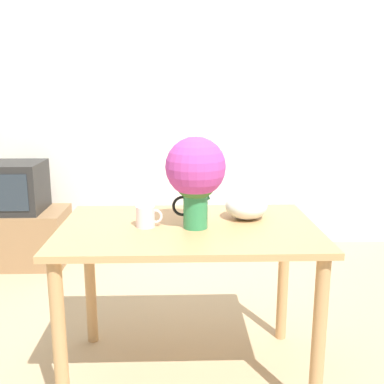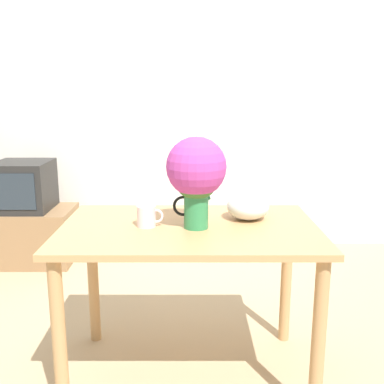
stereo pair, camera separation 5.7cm
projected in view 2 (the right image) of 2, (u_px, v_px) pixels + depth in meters
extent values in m
plane|color=tan|center=(166.00, 377.00, 2.28)|extent=(12.00, 12.00, 0.00)
cube|color=silver|center=(177.00, 104.00, 4.00)|extent=(8.00, 0.05, 2.60)
cube|color=tan|center=(189.00, 229.00, 2.13)|extent=(1.22, 0.78, 0.03)
cylinder|color=tan|center=(59.00, 342.00, 1.90)|extent=(0.06, 0.06, 0.76)
cylinder|color=tan|center=(318.00, 342.00, 1.90)|extent=(0.06, 0.06, 0.76)
cylinder|color=tan|center=(92.00, 278.00, 2.54)|extent=(0.06, 0.06, 0.76)
cylinder|color=tan|center=(286.00, 278.00, 2.55)|extent=(0.06, 0.06, 0.76)
cylinder|color=#2D844C|center=(196.00, 208.00, 2.08)|extent=(0.11, 0.11, 0.19)
cone|color=#2D844C|center=(206.00, 194.00, 2.06)|extent=(0.04, 0.04, 0.05)
torus|color=black|center=(183.00, 206.00, 2.08)|extent=(0.10, 0.01, 0.10)
sphere|color=#3D7033|center=(196.00, 178.00, 2.05)|extent=(0.21, 0.21, 0.21)
sphere|color=#B23D99|center=(196.00, 167.00, 2.04)|extent=(0.28, 0.28, 0.28)
cylinder|color=silver|center=(146.00, 216.00, 2.11)|extent=(0.09, 0.09, 0.10)
torus|color=silver|center=(156.00, 216.00, 2.11)|extent=(0.07, 0.01, 0.07)
ellipsoid|color=silver|center=(247.00, 207.00, 2.23)|extent=(0.21, 0.21, 0.13)
cube|color=#8E6B47|center=(27.00, 235.00, 3.78)|extent=(0.77, 0.49, 0.46)
cube|color=black|center=(23.00, 186.00, 3.68)|extent=(0.44, 0.44, 0.40)
cube|color=#232D38|center=(12.00, 192.00, 3.46)|extent=(0.34, 0.01, 0.29)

